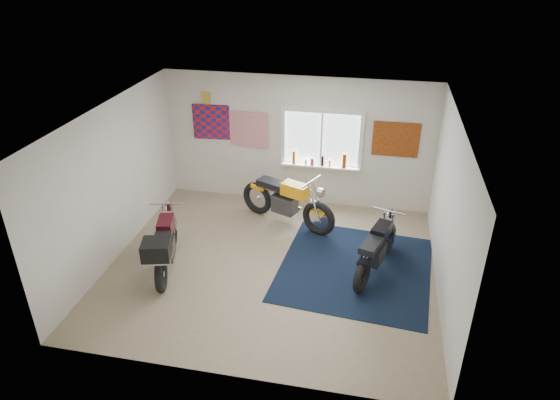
% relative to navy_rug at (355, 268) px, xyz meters
% --- Properties ---
extents(ground, '(5.50, 5.50, 0.00)m').
position_rel_navy_rug_xyz_m(ground, '(-1.42, -0.20, -0.01)').
color(ground, '#9E896B').
rests_on(ground, ground).
extents(room_shell, '(5.50, 5.50, 5.50)m').
position_rel_navy_rug_xyz_m(room_shell, '(-1.42, -0.20, 1.63)').
color(room_shell, white).
rests_on(room_shell, ground).
extents(navy_rug, '(2.72, 2.81, 0.01)m').
position_rel_navy_rug_xyz_m(navy_rug, '(0.00, 0.00, 0.00)').
color(navy_rug, black).
rests_on(navy_rug, ground).
extents(window_assembly, '(1.66, 0.17, 1.26)m').
position_rel_navy_rug_xyz_m(window_assembly, '(-0.92, 2.26, 1.36)').
color(window_assembly, white).
rests_on(window_assembly, room_shell).
extents(oil_bottles, '(1.11, 0.09, 0.30)m').
position_rel_navy_rug_xyz_m(oil_bottles, '(-0.88, 2.20, 1.02)').
color(oil_bottles, '#994A16').
rests_on(oil_bottles, window_assembly).
extents(flag_display, '(1.60, 0.10, 1.17)m').
position_rel_navy_rug_xyz_m(flag_display, '(-3.32, 2.28, 2.14)').
color(flag_display, red).
rests_on(flag_display, room_shell).
extents(triumph_poster, '(0.90, 0.03, 0.70)m').
position_rel_navy_rug_xyz_m(triumph_poster, '(0.53, 2.28, 1.54)').
color(triumph_poster, '#A54C14').
rests_on(triumph_poster, room_shell).
extents(yellow_triumph, '(2.02, 1.00, 1.08)m').
position_rel_navy_rug_xyz_m(yellow_triumph, '(-1.45, 1.30, 0.47)').
color(yellow_triumph, black).
rests_on(yellow_triumph, ground).
extents(black_chrome_bike, '(0.77, 1.79, 0.95)m').
position_rel_navy_rug_xyz_m(black_chrome_bike, '(0.32, 0.02, 0.41)').
color(black_chrome_bike, black).
rests_on(black_chrome_bike, navy_rug).
extents(maroon_tourer, '(0.86, 1.92, 0.98)m').
position_rel_navy_rug_xyz_m(maroon_tourer, '(-3.13, -0.71, 0.50)').
color(maroon_tourer, black).
rests_on(maroon_tourer, ground).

